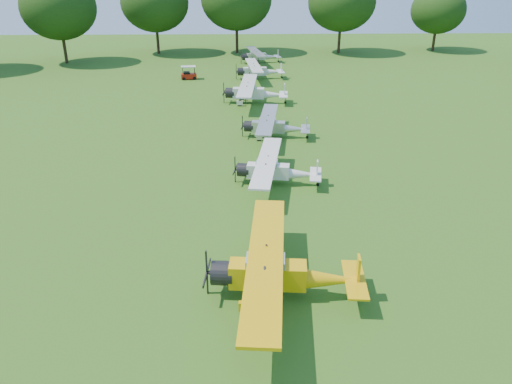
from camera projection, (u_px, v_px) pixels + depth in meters
ground at (267, 213)px, 29.38m from camera, size 160.00×160.00×0.00m
tree_belt at (336, 75)px, 26.24m from camera, size 137.36×130.27×14.52m
aircraft_2 at (280, 271)px, 21.52m from camera, size 7.00×11.15×2.19m
aircraft_3 at (275, 169)px, 32.72m from camera, size 5.83×9.25×1.82m
aircraft_4 at (274, 125)px, 41.53m from camera, size 5.78×9.18×1.80m
aircraft_5 at (253, 91)px, 51.56m from camera, size 6.76×10.77×2.12m
aircraft_6 at (258, 70)px, 62.45m from camera, size 6.11×9.74×1.91m
aircraft_7 at (259, 55)px, 72.42m from camera, size 5.93×9.39×1.84m
golf_cart at (188, 75)px, 62.50m from camera, size 2.02×1.41×1.61m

